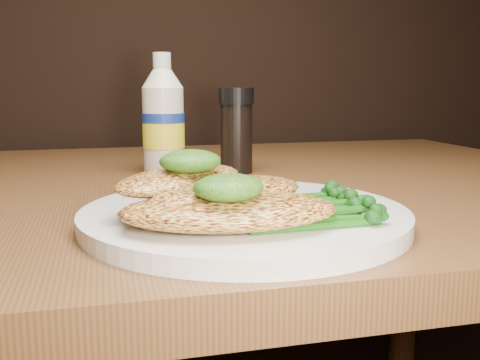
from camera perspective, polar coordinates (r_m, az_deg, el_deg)
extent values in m
cylinder|color=white|center=(0.50, 0.45, -3.78)|extent=(0.30, 0.30, 0.02)
ellipsoid|color=#F3BD4D|center=(0.43, -1.11, -3.19)|extent=(0.18, 0.11, 0.03)
ellipsoid|color=#F3BD4D|center=(0.46, -1.18, -1.41)|extent=(0.17, 0.14, 0.02)
ellipsoid|color=#F3BD4D|center=(0.49, -6.14, 0.03)|extent=(0.16, 0.15, 0.02)
ellipsoid|color=black|center=(0.41, -1.20, -0.79)|extent=(0.07, 0.07, 0.02)
ellipsoid|color=black|center=(0.47, -5.15, 1.93)|extent=(0.06, 0.06, 0.02)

